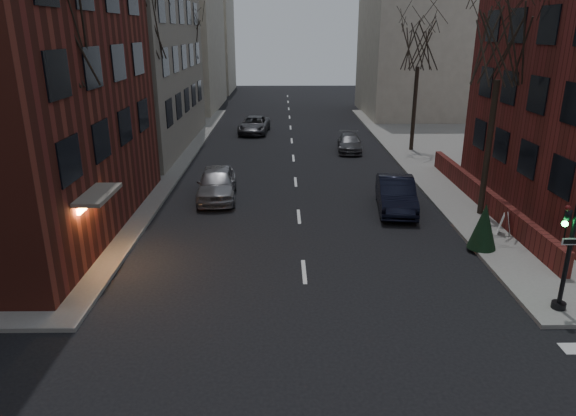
# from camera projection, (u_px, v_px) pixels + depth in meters

# --- Properties ---
(low_wall_right) EXTENTS (0.35, 16.00, 1.00)m
(low_wall_right) POSITION_uv_depth(u_px,v_px,m) (484.00, 197.00, 25.68)
(low_wall_right) COLOR maroon
(low_wall_right) RESTS_ON sidewalk_far_right
(building_distant_la) EXTENTS (14.00, 16.00, 18.00)m
(building_distant_la) POSITION_uv_depth(u_px,v_px,m) (153.00, 26.00, 56.66)
(building_distant_la) COLOR #BEB5A1
(building_distant_la) RESTS_ON ground
(building_distant_ra) EXTENTS (14.00, 14.00, 16.00)m
(building_distant_ra) POSITION_uv_depth(u_px,v_px,m) (435.00, 36.00, 52.61)
(building_distant_ra) COLOR #BEB5A1
(building_distant_ra) RESTS_ON ground
(building_distant_lb) EXTENTS (10.00, 12.00, 14.00)m
(building_distant_lb) POSITION_uv_depth(u_px,v_px,m) (196.00, 41.00, 73.39)
(building_distant_lb) COLOR #BEB5A1
(building_distant_lb) RESTS_ON ground
(traffic_signal) EXTENTS (0.76, 0.44, 4.00)m
(traffic_signal) POSITION_uv_depth(u_px,v_px,m) (566.00, 258.00, 15.80)
(traffic_signal) COLOR black
(traffic_signal) RESTS_ON sidewalk_far_right
(tree_left_a) EXTENTS (4.18, 4.18, 10.26)m
(tree_left_a) POSITION_uv_depth(u_px,v_px,m) (56.00, 32.00, 18.18)
(tree_left_a) COLOR #2D231C
(tree_left_a) RESTS_ON sidewalk_far_left
(tree_left_b) EXTENTS (4.40, 4.40, 10.80)m
(tree_left_b) POSITION_uv_depth(u_px,v_px,m) (142.00, 23.00, 29.37)
(tree_left_b) COLOR #2D231C
(tree_left_b) RESTS_ON sidewalk_far_left
(tree_left_c) EXTENTS (3.96, 3.96, 9.72)m
(tree_left_c) POSITION_uv_depth(u_px,v_px,m) (186.00, 37.00, 42.88)
(tree_left_c) COLOR #2D231C
(tree_left_c) RESTS_ON sidewalk_far_left
(tree_right_a) EXTENTS (3.96, 3.96, 9.72)m
(tree_right_a) POSITION_uv_depth(u_px,v_px,m) (502.00, 43.00, 22.31)
(tree_right_a) COLOR #2D231C
(tree_right_a) RESTS_ON sidewalk_far_right
(tree_right_b) EXTENTS (3.74, 3.74, 9.18)m
(tree_right_b) POSITION_uv_depth(u_px,v_px,m) (419.00, 45.00, 35.67)
(tree_right_b) COLOR #2D231C
(tree_right_b) RESTS_ON sidewalk_far_right
(streetlamp_near) EXTENTS (0.36, 0.36, 6.28)m
(streetlamp_near) POSITION_uv_depth(u_px,v_px,m) (142.00, 116.00, 27.13)
(streetlamp_near) COLOR black
(streetlamp_near) RESTS_ON sidewalk_far_left
(streetlamp_far) EXTENTS (0.36, 0.36, 6.28)m
(streetlamp_far) POSITION_uv_depth(u_px,v_px,m) (199.00, 81.00, 46.02)
(streetlamp_far) COLOR black
(streetlamp_far) RESTS_ON sidewalk_far_left
(parked_sedan) EXTENTS (2.25, 5.10, 1.63)m
(parked_sedan) POSITION_uv_depth(u_px,v_px,m) (396.00, 194.00, 25.53)
(parked_sedan) COLOR black
(parked_sedan) RESTS_ON ground
(car_lane_silver) EXTENTS (2.31, 5.08, 1.69)m
(car_lane_silver) POSITION_uv_depth(u_px,v_px,m) (217.00, 183.00, 27.29)
(car_lane_silver) COLOR gray
(car_lane_silver) RESTS_ON ground
(car_lane_gray) EXTENTS (2.06, 4.37, 1.23)m
(car_lane_gray) POSITION_uv_depth(u_px,v_px,m) (350.00, 143.00, 38.05)
(car_lane_gray) COLOR #3F3F44
(car_lane_gray) RESTS_ON ground
(car_lane_far) EXTENTS (2.82, 5.32, 1.42)m
(car_lane_far) POSITION_uv_depth(u_px,v_px,m) (254.00, 125.00, 44.77)
(car_lane_far) COLOR #444349
(car_lane_far) RESTS_ON ground
(sandwich_board) EXTENTS (0.58, 0.67, 0.90)m
(sandwich_board) POSITION_uv_depth(u_px,v_px,m) (505.00, 224.00, 22.26)
(sandwich_board) COLOR white
(sandwich_board) RESTS_ON sidewalk_far_right
(evergreen_shrub) EXTENTS (1.27, 1.27, 1.89)m
(evergreen_shrub) POSITION_uv_depth(u_px,v_px,m) (484.00, 226.00, 20.60)
(evergreen_shrub) COLOR black
(evergreen_shrub) RESTS_ON sidewalk_far_right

